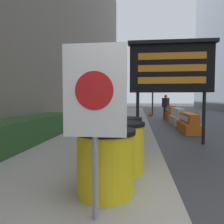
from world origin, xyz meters
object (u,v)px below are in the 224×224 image
barrel_drum_middle (122,147)px  barrel_drum_back (123,138)px  barrel_drum_foreground (106,162)px  jersey_barrier_white (177,117)px  jersey_barrier_orange_near (189,124)px  warning_sign (95,102)px  traffic_cone_near (150,112)px  traffic_cone_far (196,116)px  traffic_cone_mid (196,119)px  jersey_barrier_orange_far (170,114)px  traffic_light_near_curb (153,83)px  message_board (171,68)px  pedestrian_worker (166,105)px

barrel_drum_middle → barrel_drum_back: bearing=92.2°
barrel_drum_foreground → jersey_barrier_white: 9.50m
barrel_drum_foreground → jersey_barrier_orange_near: bearing=69.2°
warning_sign → traffic_cone_near: bearing=84.9°
barrel_drum_foreground → traffic_cone_far: 11.35m
barrel_drum_foreground → traffic_cone_mid: 9.58m
barrel_drum_foreground → barrel_drum_back: bearing=86.4°
jersey_barrier_orange_far → traffic_light_near_curb: 4.68m
barrel_drum_foreground → traffic_cone_far: barrel_drum_foreground is taller
message_board → traffic_cone_far: bearing=69.6°
jersey_barrier_orange_near → traffic_light_near_curb: 9.53m
traffic_cone_mid → traffic_cone_near: bearing=108.7°
warning_sign → barrel_drum_back: bearing=86.9°
barrel_drum_foreground → traffic_cone_near: (1.38, 14.94, -0.30)m
jersey_barrier_white → jersey_barrier_orange_far: jersey_barrier_orange_far is taller
jersey_barrier_orange_far → pedestrian_worker: (-0.25, 0.49, 0.57)m
warning_sign → jersey_barrier_white: 10.15m
barrel_drum_foreground → pedestrian_worker: pedestrian_worker is taller
traffic_cone_mid → traffic_cone_far: size_ratio=0.86×
barrel_drum_foreground → traffic_light_near_curb: traffic_light_near_curb is taller
pedestrian_worker → barrel_drum_middle: bearing=127.5°
jersey_barrier_orange_far → traffic_cone_near: jersey_barrier_orange_far is taller
warning_sign → traffic_cone_mid: 10.21m
message_board → traffic_cone_near: 11.02m
pedestrian_worker → barrel_drum_back: bearing=126.5°
message_board → barrel_drum_back: bearing=-118.3°
barrel_drum_foreground → barrel_drum_middle: bearing=80.7°
barrel_drum_middle → traffic_light_near_curb: traffic_light_near_curb is taller
jersey_barrier_white → pedestrian_worker: pedestrian_worker is taller
barrel_drum_middle → traffic_cone_near: (1.24, 14.08, -0.30)m
warning_sign → message_board: 5.02m
jersey_barrier_orange_near → traffic_cone_far: 4.32m
traffic_cone_mid → barrel_drum_middle: bearing=-111.9°
jersey_barrier_orange_near → traffic_cone_near: (-1.12, 8.37, -0.07)m
pedestrian_worker → jersey_barrier_white: bearing=142.6°
message_board → jersey_barrier_orange_near: 3.34m
barrel_drum_back → traffic_cone_near: barrel_drum_back is taller
jersey_barrier_orange_near → traffic_cone_far: (1.34, 4.11, 0.01)m
message_board → jersey_barrier_orange_near: (1.10, 2.46, -1.97)m
jersey_barrier_orange_near → traffic_cone_mid: size_ratio=3.19×
traffic_cone_mid → traffic_light_near_curb: bearing=104.7°
barrel_drum_back → traffic_cone_far: bearing=67.4°
traffic_cone_mid → traffic_light_near_curb: 7.44m
barrel_drum_back → jersey_barrier_orange_near: 5.40m
traffic_cone_far → jersey_barrier_orange_near: bearing=-108.1°
traffic_cone_far → traffic_cone_near: bearing=120.0°
jersey_barrier_white → traffic_cone_near: (-1.12, 5.77, -0.11)m
traffic_cone_near → pedestrian_worker: pedestrian_worker is taller
message_board → traffic_cone_near: (-0.01, 10.84, -2.03)m
warning_sign → traffic_cone_far: size_ratio=2.48×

